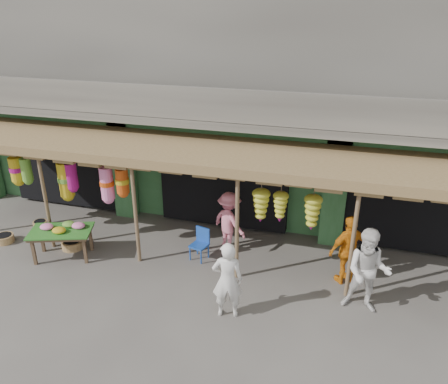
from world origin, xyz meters
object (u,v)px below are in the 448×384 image
(flower_table, at_px, (62,231))
(person_vendor, at_px, (349,250))
(person_shopper, at_px, (229,222))
(person_front, at_px, (227,280))
(blue_chair, at_px, (201,242))
(person_right, at_px, (368,271))

(flower_table, bearing_deg, person_vendor, -12.02)
(person_vendor, bearing_deg, person_shopper, -46.45)
(flower_table, distance_m, person_front, 4.67)
(flower_table, height_order, person_shopper, person_shopper)
(person_vendor, xyz_separation_m, person_shopper, (-2.96, 0.64, -0.04))
(blue_chair, xyz_separation_m, person_front, (1.23, -1.92, 0.39))
(flower_table, xyz_separation_m, blue_chair, (3.32, 0.91, -0.27))
(flower_table, distance_m, person_right, 7.25)
(flower_table, xyz_separation_m, person_right, (7.24, -0.04, 0.21))
(person_front, bearing_deg, person_shopper, -88.89)
(blue_chair, relative_size, person_front, 0.48)
(person_right, bearing_deg, person_shopper, 159.09)
(person_right, height_order, person_shopper, person_right)
(flower_table, height_order, person_vendor, person_vendor)
(person_front, bearing_deg, person_right, -173.79)
(blue_chair, xyz_separation_m, person_shopper, (0.57, 0.60, 0.35))
(blue_chair, bearing_deg, person_front, -42.67)
(person_right, height_order, person_vendor, person_right)
(person_right, distance_m, person_vendor, 1.00)
(blue_chair, bearing_deg, person_vendor, 13.93)
(person_shopper, bearing_deg, person_right, -174.05)
(person_right, xyz_separation_m, person_vendor, (-0.39, 0.91, -0.09))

